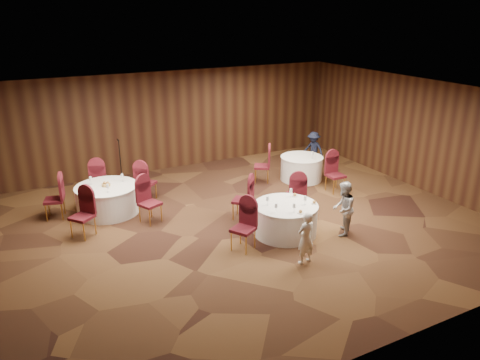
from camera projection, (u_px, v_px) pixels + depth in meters
name	position (u px, v px, depth m)	size (l,w,h in m)	color
ground	(237.00, 225.00, 11.57)	(12.00, 12.00, 0.00)	black
room_shell	(236.00, 149.00, 10.89)	(12.00, 12.00, 12.00)	silver
table_main	(285.00, 219.00, 11.04)	(1.51, 1.51, 0.74)	silver
table_left	(108.00, 199.00, 12.19)	(1.62, 1.62, 0.74)	silver
table_right	(301.00, 168.00, 14.55)	(1.31, 1.31, 0.74)	silver
chairs_main	(262.00, 207.00, 11.40)	(2.85, 2.19, 1.00)	#3F0C17
chairs_left	(107.00, 196.00, 12.08)	(3.11, 3.00, 1.00)	#3F0C17
chairs_right	(298.00, 171.00, 13.94)	(2.10, 2.34, 1.00)	#3F0C17
tabletop_main	(294.00, 201.00, 10.85)	(1.16, 1.05, 0.22)	silver
tabletop_left	(106.00, 183.00, 12.04)	(0.86, 0.83, 0.22)	silver
tabletop_right	(312.00, 153.00, 14.22)	(0.08, 0.08, 0.22)	silver
mic_stand	(122.00, 174.00, 13.90)	(0.24, 0.24, 1.47)	black
woman_a	(306.00, 238.00, 9.69)	(0.42, 0.28, 1.15)	white
woman_b	(343.00, 209.00, 10.91)	(0.64, 0.50, 1.31)	#B0B0B5
man_c	(313.00, 149.00, 15.69)	(0.77, 0.44, 1.19)	black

